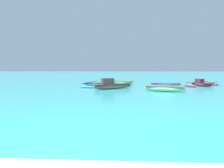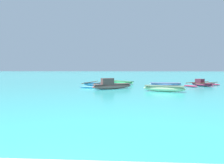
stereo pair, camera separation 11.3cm
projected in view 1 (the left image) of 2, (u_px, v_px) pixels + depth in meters
moored_boat_0 at (121, 82)px, 24.02m from camera, size 3.24×3.23×0.35m
moored_boat_1 at (164, 88)px, 15.82m from camera, size 3.29×1.65×0.48m
moored_boat_2 at (202, 84)px, 20.83m from camera, size 4.23×3.68×0.75m
moored_boat_3 at (165, 84)px, 21.75m from camera, size 3.49×1.06×0.29m
moored_boat_4 at (112, 85)px, 17.80m from camera, size 3.64×2.51×0.98m
moored_boat_5 at (96, 84)px, 20.54m from camera, size 2.83×4.49×0.44m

